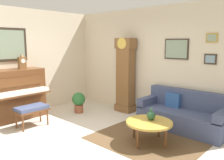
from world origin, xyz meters
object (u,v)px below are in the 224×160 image
object	(u,v)px
grandfather_clock	(125,77)
mantel_clock	(22,62)
coffee_table	(149,123)
green_jug	(151,115)
piano_bench	(32,109)
couch	(183,115)
piano	(14,94)
potted_plant	(79,101)

from	to	relation	value
grandfather_clock	mantel_clock	size ratio (longest dim) A/B	5.34
coffee_table	green_jug	xyz separation A→B (m)	(-0.03, 0.10, 0.12)
piano_bench	couch	bearing A→B (deg)	40.81
piano	piano_bench	xyz separation A→B (m)	(0.82, 0.01, -0.22)
coffee_table	couch	bearing A→B (deg)	83.66
piano	potted_plant	xyz separation A→B (m)	(0.76, 1.42, -0.31)
piano	mantel_clock	xyz separation A→B (m)	(0.00, 0.26, 0.79)
piano	piano_bench	size ratio (longest dim) A/B	2.06
piano	green_jug	bearing A→B (deg)	20.14
grandfather_clock	piano	bearing A→B (deg)	-123.74
green_jug	piano	bearing A→B (deg)	-159.86
mantel_clock	green_jug	world-z (taller)	mantel_clock
piano_bench	potted_plant	size ratio (longest dim) A/B	1.25
couch	coffee_table	distance (m)	1.16
piano	grandfather_clock	xyz separation A→B (m)	(1.60, 2.39, 0.33)
grandfather_clock	green_jug	xyz separation A→B (m)	(1.64, -1.21, -0.45)
grandfather_clock	mantel_clock	bearing A→B (deg)	-126.75
couch	green_jug	distance (m)	1.08
piano_bench	couch	xyz separation A→B (m)	(2.58, 2.23, -0.09)
potted_plant	piano_bench	bearing A→B (deg)	-87.51
green_jug	potted_plant	bearing A→B (deg)	174.53
grandfather_clock	mantel_clock	distance (m)	2.70
coffee_table	mantel_clock	distance (m)	3.52
grandfather_clock	couch	bearing A→B (deg)	-4.90
piano_bench	coffee_table	xyz separation A→B (m)	(2.45, 1.07, -0.01)
piano	coffee_table	size ratio (longest dim) A/B	1.64
piano_bench	grandfather_clock	bearing A→B (deg)	71.84
grandfather_clock	couch	xyz separation A→B (m)	(1.80, -0.15, -0.65)
piano_bench	green_jug	size ratio (longest dim) A/B	2.92
piano	couch	xyz separation A→B (m)	(3.39, 2.24, -0.32)
mantel_clock	potted_plant	size ratio (longest dim) A/B	0.68
green_jug	piano_bench	bearing A→B (deg)	-154.14
coffee_table	grandfather_clock	bearing A→B (deg)	141.96
coffee_table	mantel_clock	xyz separation A→B (m)	(-3.26, -0.83, 1.03)
couch	mantel_clock	bearing A→B (deg)	-149.69
coffee_table	mantel_clock	world-z (taller)	mantel_clock
piano	mantel_clock	world-z (taller)	mantel_clock
green_jug	couch	bearing A→B (deg)	81.56
piano_bench	coffee_table	distance (m)	2.67
piano_bench	coffee_table	bearing A→B (deg)	23.67
green_jug	potted_plant	distance (m)	2.50
piano_bench	green_jug	world-z (taller)	green_jug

